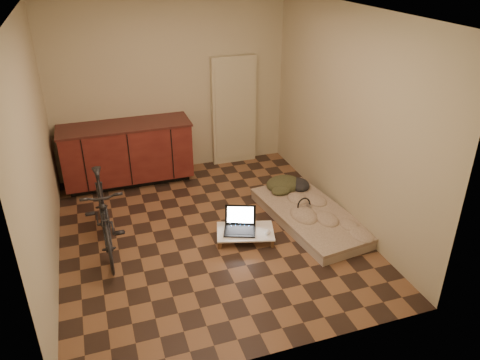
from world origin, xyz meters
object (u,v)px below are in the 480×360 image
object	(u,v)px
bicycle	(103,211)
futon	(311,216)
laptop	(240,225)
lap_desk	(245,232)

from	to	relation	value
bicycle	futon	bearing A→B (deg)	-6.01
futon	laptop	xyz separation A→B (m)	(-0.97, -0.05, 0.09)
bicycle	laptop	bearing A→B (deg)	-11.26
futon	laptop	distance (m)	0.98
laptop	lap_desk	bearing A→B (deg)	-27.47
lap_desk	laptop	size ratio (longest dim) A/B	1.65
lap_desk	laptop	xyz separation A→B (m)	(-0.05, 0.05, 0.07)
lap_desk	futon	bearing A→B (deg)	22.59
laptop	bicycle	bearing A→B (deg)	-169.33
futon	lap_desk	bearing A→B (deg)	179.44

